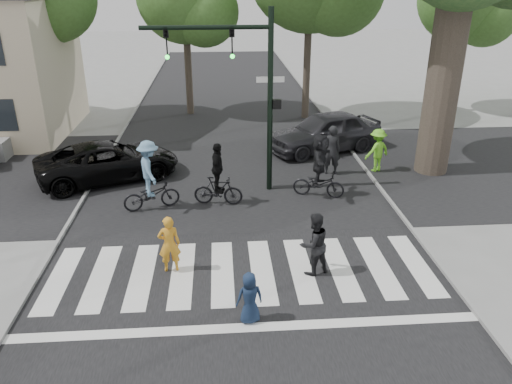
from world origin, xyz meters
TOP-DOWN VIEW (x-y plane):
  - ground at (0.00, 0.00)m, footprint 120.00×120.00m
  - road_stem at (0.00, 5.00)m, footprint 10.00×70.00m
  - road_cross at (0.00, 8.00)m, footprint 70.00×10.00m
  - curb_left at (-5.05, 5.00)m, footprint 0.10×70.00m
  - curb_right at (5.05, 5.00)m, footprint 0.10×70.00m
  - crosswalk at (0.00, 0.66)m, footprint 10.00×3.85m
  - traffic_signal at (0.35, 6.20)m, footprint 4.45×0.29m
  - bg_tree_4 at (12.23, 16.12)m, footprint 4.83×4.60m
  - pedestrian_woman at (-1.79, 1.20)m, footprint 0.59×0.43m
  - pedestrian_child at (0.07, -0.96)m, footprint 0.64×0.49m
  - pedestrian_adult at (1.76, 0.82)m, footprint 0.98×0.89m
  - cyclist_left at (-2.68, 4.91)m, footprint 1.88×1.30m
  - cyclist_mid at (-0.57, 5.08)m, footprint 1.63×1.01m
  - cyclist_right at (2.78, 5.46)m, footprint 1.82×1.68m
  - car_suv at (-4.51, 7.57)m, footprint 5.50×4.06m
  - car_grey at (3.92, 10.15)m, footprint 5.25×3.54m
  - bystander_hivis at (5.42, 7.66)m, footprint 1.22×1.00m
  - bystander_dark at (3.63, 7.48)m, footprint 0.73×0.52m

SIDE VIEW (x-z plane):
  - ground at x=0.00m, z-range 0.00..0.00m
  - road_stem at x=0.00m, z-range 0.00..0.01m
  - road_cross at x=0.00m, z-range 0.00..0.01m
  - crosswalk at x=0.00m, z-range 0.00..0.01m
  - curb_left at x=-5.05m, z-range 0.00..0.10m
  - curb_right at x=5.05m, z-range 0.00..0.10m
  - pedestrian_child at x=0.07m, z-range 0.00..1.19m
  - car_suv at x=-4.51m, z-range 0.00..1.39m
  - pedestrian_woman at x=-1.79m, z-range 0.00..1.51m
  - pedestrian_adult at x=1.76m, z-range 0.00..1.63m
  - bystander_hivis at x=5.42m, z-range 0.00..1.64m
  - car_grey at x=3.92m, z-range 0.00..1.66m
  - cyclist_mid at x=-0.57m, z-range -0.18..1.88m
  - bystander_dark at x=3.63m, z-range 0.00..1.87m
  - cyclist_right at x=2.78m, z-range -0.12..2.06m
  - cyclist_left at x=-2.68m, z-range -0.15..2.10m
  - traffic_signal at x=0.35m, z-range 0.90..6.90m
  - bg_tree_4 at x=12.23m, z-range 1.56..9.71m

